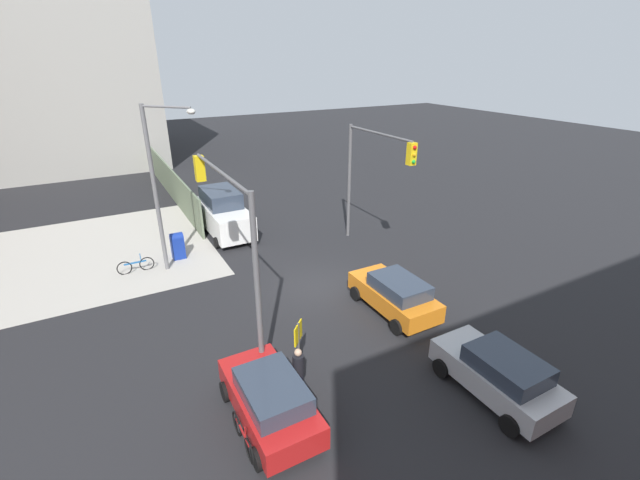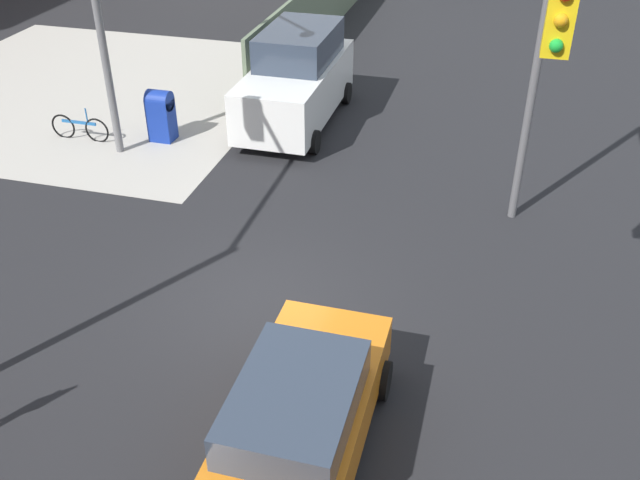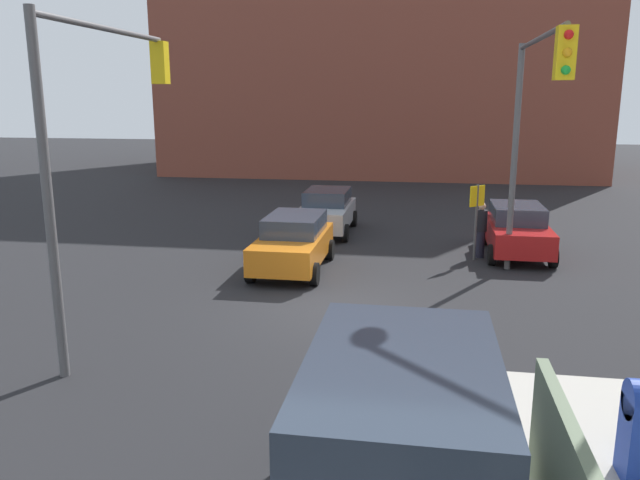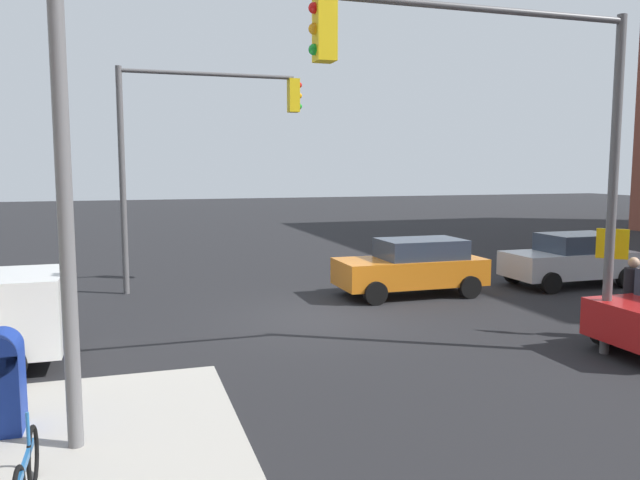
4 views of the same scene
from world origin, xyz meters
TOP-DOWN VIEW (x-y plane):
  - ground_plane at (0.00, 0.00)m, footprint 120.00×120.00m
  - traffic_signal_nw_corner at (-2.11, 4.50)m, footprint 6.19×0.36m
  - traffic_signal_se_corner at (2.43, -4.50)m, footprint 5.44×0.36m
  - street_lamp_corner at (4.94, 5.54)m, footprint 2.07×1.98m
  - warning_sign_two_way at (-5.40, 3.59)m, footprint 0.48×0.48m
  - mailbox_blue at (6.20, 5.00)m, footprint 0.56×0.64m
  - sedan_orange at (-3.38, -1.82)m, footprint 4.21×2.02m
  - coupe_silver at (-8.76, -1.67)m, footprint 4.04×2.02m
  - pedestrian_crossing at (-5.80, 3.80)m, footprint 0.36×0.36m
  - bicycle_leaning_on_fence at (5.60, 7.20)m, footprint 0.05×1.75m

SIDE VIEW (x-z plane):
  - ground_plane at x=0.00m, z-range 0.00..0.00m
  - bicycle_leaning_on_fence at x=5.60m, z-range -0.14..0.83m
  - mailbox_blue at x=6.20m, z-range 0.05..1.48m
  - coupe_silver at x=-8.76m, z-range 0.03..1.65m
  - sedan_orange at x=-3.38m, z-range 0.03..1.65m
  - pedestrian_crossing at x=-5.80m, z-range 0.04..1.81m
  - warning_sign_two_way at x=-5.40m, z-range 0.44..2.84m
  - traffic_signal_se_corner at x=2.43m, z-range 1.38..7.88m
  - traffic_signal_nw_corner at x=-2.11m, z-range 1.42..7.92m
  - street_lamp_corner at x=4.94m, z-range 0.70..8.70m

